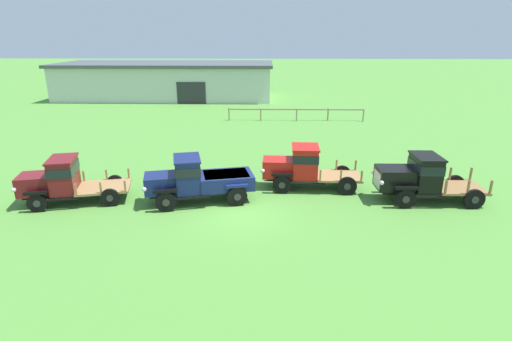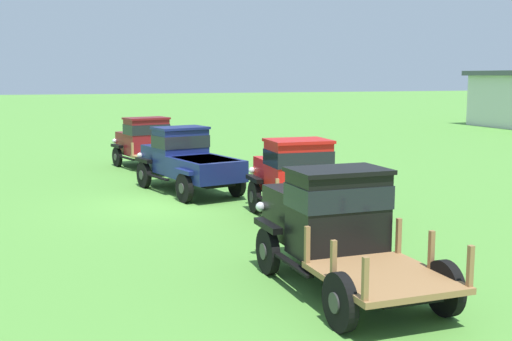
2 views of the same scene
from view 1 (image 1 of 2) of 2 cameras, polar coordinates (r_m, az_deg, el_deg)
ground_plane at (r=17.52m, az=-2.62°, el=-5.86°), size 240.00×240.00×0.00m
farm_shed at (r=51.07m, az=-12.54°, el=12.49°), size 25.55×10.27×4.19m
paddock_fence at (r=36.25m, az=5.69°, el=8.34°), size 12.19×0.46×1.12m
vintage_truck_foreground_near at (r=20.09m, az=-26.03°, el=-1.20°), size 5.05×2.90×2.11m
vintage_truck_second_in_line at (r=18.39m, az=-8.38°, el=-1.21°), size 5.17×2.93×2.13m
vintage_truck_midrow_center at (r=19.92m, az=6.45°, el=0.68°), size 4.97×2.09×2.15m
vintage_truck_far_side at (r=19.70m, az=22.18°, el=-0.87°), size 4.93×2.13×2.17m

